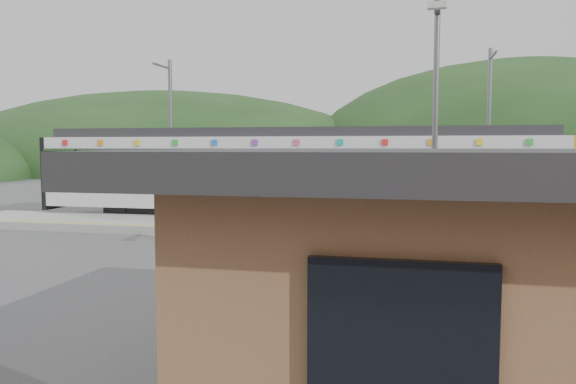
# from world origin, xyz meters

# --- Properties ---
(ground) EXTENTS (120.00, 120.00, 0.00)m
(ground) POSITION_xyz_m (0.00, 0.00, 0.00)
(ground) COLOR #4C4C4F
(ground) RESTS_ON ground
(hills) EXTENTS (146.00, 149.00, 26.00)m
(hills) POSITION_xyz_m (6.19, 5.29, 0.00)
(hills) COLOR #1E3D19
(hills) RESTS_ON ground
(platform) EXTENTS (26.00, 3.20, 0.30)m
(platform) POSITION_xyz_m (0.00, 3.30, 0.15)
(platform) COLOR #9E9E99
(platform) RESTS_ON ground
(yellow_line) EXTENTS (26.00, 0.10, 0.01)m
(yellow_line) POSITION_xyz_m (0.00, 2.00, 0.30)
(yellow_line) COLOR yellow
(yellow_line) RESTS_ON platform
(train) EXTENTS (20.44, 3.01, 3.74)m
(train) POSITION_xyz_m (-0.75, 6.00, 2.06)
(train) COLOR black
(train) RESTS_ON ground
(catenary_mast_west) EXTENTS (0.18, 1.80, 7.00)m
(catenary_mast_west) POSITION_xyz_m (-7.00, 8.56, 3.65)
(catenary_mast_west) COLOR slate
(catenary_mast_west) RESTS_ON ground
(catenary_mast_east) EXTENTS (0.18, 1.80, 7.00)m
(catenary_mast_east) POSITION_xyz_m (7.00, 8.56, 3.65)
(catenary_mast_east) COLOR slate
(catenary_mast_east) RESTS_ON ground
(lamp_post) EXTENTS (0.36, 1.04, 5.86)m
(lamp_post) POSITION_xyz_m (4.48, -3.80, 3.50)
(lamp_post) COLOR slate
(lamp_post) RESTS_ON ground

